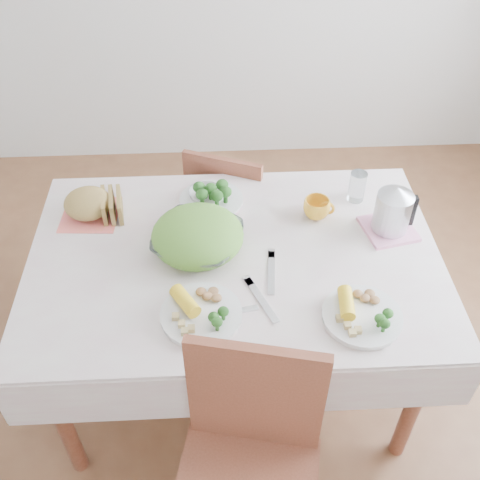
{
  "coord_description": "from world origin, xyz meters",
  "views": [
    {
      "loc": [
        -0.05,
        -1.45,
        2.2
      ],
      "look_at": [
        0.02,
        0.02,
        0.82
      ],
      "focal_mm": 42.0,
      "sensor_mm": 36.0,
      "label": 1
    }
  ],
  "objects_px": {
    "yellow_mug": "(317,208)",
    "dining_table": "(235,322)",
    "chair_far": "(236,202)",
    "dinner_plate_left": "(201,315)",
    "salad_bowl": "(198,241)",
    "electric_kettle": "(394,206)",
    "dinner_plate_right": "(362,316)"
  },
  "relations": [
    {
      "from": "yellow_mug",
      "to": "dining_table",
      "type": "bearing_deg",
      "value": -148.12
    },
    {
      "from": "chair_far",
      "to": "dinner_plate_left",
      "type": "height_order",
      "value": "chair_far"
    },
    {
      "from": "salad_bowl",
      "to": "chair_far",
      "type": "bearing_deg",
      "value": 75.41
    },
    {
      "from": "dinner_plate_left",
      "to": "yellow_mug",
      "type": "bearing_deg",
      "value": 47.14
    },
    {
      "from": "dining_table",
      "to": "salad_bowl",
      "type": "height_order",
      "value": "salad_bowl"
    },
    {
      "from": "electric_kettle",
      "to": "chair_far",
      "type": "bearing_deg",
      "value": 128.87
    },
    {
      "from": "dinner_plate_left",
      "to": "yellow_mug",
      "type": "height_order",
      "value": "yellow_mug"
    },
    {
      "from": "salad_bowl",
      "to": "yellow_mug",
      "type": "relative_size",
      "value": 3.02
    },
    {
      "from": "dinner_plate_left",
      "to": "electric_kettle",
      "type": "relative_size",
      "value": 1.43
    },
    {
      "from": "dinner_plate_left",
      "to": "electric_kettle",
      "type": "xyz_separation_m",
      "value": [
        0.71,
        0.39,
        0.11
      ]
    },
    {
      "from": "electric_kettle",
      "to": "dining_table",
      "type": "bearing_deg",
      "value": -175.42
    },
    {
      "from": "chair_far",
      "to": "yellow_mug",
      "type": "distance_m",
      "value": 0.65
    },
    {
      "from": "dining_table",
      "to": "dinner_plate_left",
      "type": "height_order",
      "value": "dinner_plate_left"
    },
    {
      "from": "dining_table",
      "to": "yellow_mug",
      "type": "xyz_separation_m",
      "value": [
        0.33,
        0.2,
        0.43
      ]
    },
    {
      "from": "dining_table",
      "to": "chair_far",
      "type": "height_order",
      "value": "chair_far"
    },
    {
      "from": "dining_table",
      "to": "electric_kettle",
      "type": "xyz_separation_m",
      "value": [
        0.59,
        0.11,
        0.51
      ]
    },
    {
      "from": "dinner_plate_right",
      "to": "electric_kettle",
      "type": "relative_size",
      "value": 1.39
    },
    {
      "from": "salad_bowl",
      "to": "dinner_plate_left",
      "type": "xyz_separation_m",
      "value": [
        0.01,
        -0.32,
        -0.03
      ]
    },
    {
      "from": "chair_far",
      "to": "dinner_plate_right",
      "type": "distance_m",
      "value": 1.1
    },
    {
      "from": "dinner_plate_right",
      "to": "electric_kettle",
      "type": "distance_m",
      "value": 0.47
    },
    {
      "from": "yellow_mug",
      "to": "electric_kettle",
      "type": "bearing_deg",
      "value": -19.99
    },
    {
      "from": "dinner_plate_left",
      "to": "electric_kettle",
      "type": "height_order",
      "value": "electric_kettle"
    },
    {
      "from": "salad_bowl",
      "to": "dinner_plate_right",
      "type": "distance_m",
      "value": 0.64
    },
    {
      "from": "chair_far",
      "to": "dinner_plate_left",
      "type": "xyz_separation_m",
      "value": [
        -0.15,
        -0.95,
        0.31
      ]
    },
    {
      "from": "salad_bowl",
      "to": "dining_table",
      "type": "bearing_deg",
      "value": -18.3
    },
    {
      "from": "chair_far",
      "to": "electric_kettle",
      "type": "distance_m",
      "value": 0.9
    },
    {
      "from": "chair_far",
      "to": "electric_kettle",
      "type": "relative_size",
      "value": 4.4
    },
    {
      "from": "salad_bowl",
      "to": "dinner_plate_left",
      "type": "relative_size",
      "value": 1.17
    },
    {
      "from": "dining_table",
      "to": "dinner_plate_right",
      "type": "xyz_separation_m",
      "value": [
        0.4,
        -0.31,
        0.4
      ]
    },
    {
      "from": "dinner_plate_left",
      "to": "dinner_plate_right",
      "type": "distance_m",
      "value": 0.52
    },
    {
      "from": "chair_far",
      "to": "electric_kettle",
      "type": "height_order",
      "value": "electric_kettle"
    },
    {
      "from": "dinner_plate_right",
      "to": "dining_table",
      "type": "bearing_deg",
      "value": 141.95
    }
  ]
}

